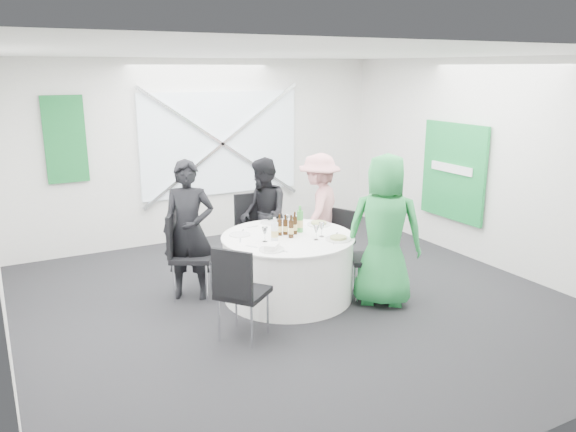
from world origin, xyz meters
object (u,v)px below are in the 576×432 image
person_man_back (264,215)px  clear_water_bottle (275,232)px  chair_front_left (239,286)px  green_water_bottle (300,222)px  chair_back (253,225)px  chair_back_left (184,248)px  chair_back_right (339,236)px  person_woman_green (384,231)px  banquet_table (288,267)px  chair_front_right (380,251)px  person_man_back_left (189,230)px  person_woman_pink (319,210)px

person_man_back → clear_water_bottle: size_ratio=5.56×
chair_front_left → green_water_bottle: size_ratio=3.11×
chair_back → chair_back_left: 1.27m
green_water_bottle → clear_water_bottle: (-0.43, -0.17, -0.02)m
chair_back_right → person_woman_green: size_ratio=0.47×
banquet_table → chair_back_left: size_ratio=1.51×
chair_front_right → chair_front_left: (-1.90, -0.23, 0.01)m
chair_front_left → person_man_back_left: (-0.05, 1.32, 0.24)m
person_man_back → person_woman_pink: 0.77m
banquet_table → person_woman_green: bearing=-37.9°
banquet_table → clear_water_bottle: (-0.22, -0.10, 0.48)m
chair_front_right → person_man_back: 1.72m
person_man_back → chair_back_left: bearing=-61.8°
chair_back_right → person_woman_pink: 0.46m
person_man_back → green_water_bottle: 0.94m
chair_back → person_man_back: bearing=-45.2°
person_woman_green → green_water_bottle: (-0.67, 0.76, 0.01)m
chair_back_right → chair_front_right: 1.02m
chair_front_right → person_woman_pink: size_ratio=0.63×
chair_front_right → green_water_bottle: green_water_bottle is taller
chair_back → chair_front_right: 1.86m
chair_front_left → person_man_back: person_man_back is taller
chair_front_left → person_woman_pink: 2.46m
chair_back → clear_water_bottle: (-0.30, -1.22, 0.27)m
person_man_back → person_woman_pink: person_woman_pink is taller
chair_front_left → clear_water_bottle: clear_water_bottle is taller
chair_back_left → person_woman_green: 2.34m
clear_water_bottle → chair_front_right: bearing=-20.4°
banquet_table → person_man_back_left: size_ratio=0.94×
chair_back_right → person_woman_green: bearing=-33.0°
person_man_back_left → person_man_back: person_man_back_left is taller
chair_back → chair_back_right: bearing=-29.7°
chair_front_left → clear_water_bottle: bearing=-86.4°
chair_back_right → chair_front_left: bearing=-82.9°
person_man_back_left → green_water_bottle: size_ratio=5.17×
chair_back_left → clear_water_bottle: bearing=-100.2°
person_woman_pink → person_woman_green: 1.49m
chair_front_left → clear_water_bottle: size_ratio=3.64×
banquet_table → chair_back_left: bearing=151.3°
chair_back → chair_back_right: 1.17m
green_water_bottle → person_woman_pink: bearing=45.6°
banquet_table → chair_back_right: (1.04, 0.48, 0.10)m
chair_back_left → person_woman_pink: (2.00, 0.22, 0.17)m
chair_front_right → person_woman_green: bearing=6.4°
chair_back_right → chair_front_right: size_ratio=0.84×
chair_back → chair_back_right: size_ratio=1.23×
chair_back → chair_front_right: (0.86, -1.65, -0.02)m
clear_water_bottle → banquet_table: bearing=23.4°
chair_back → chair_back_right: (0.97, -0.64, -0.12)m
green_water_bottle → clear_water_bottle: green_water_bottle is taller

